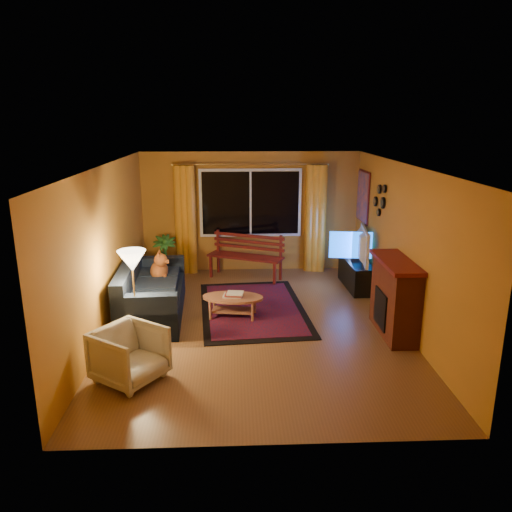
{
  "coord_description": "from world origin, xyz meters",
  "views": [
    {
      "loc": [
        -0.33,
        -7.3,
        3.18
      ],
      "look_at": [
        0.0,
        0.3,
        1.05
      ],
      "focal_mm": 35.0,
      "sensor_mm": 36.0,
      "label": 1
    }
  ],
  "objects_px": {
    "sofa": "(152,289)",
    "armchair": "(129,352)",
    "bench": "(245,268)",
    "coffee_table": "(233,307)",
    "floor_lamp": "(135,298)",
    "tv_console": "(357,274)"
  },
  "relations": [
    {
      "from": "sofa",
      "to": "floor_lamp",
      "type": "relative_size",
      "value": 1.6
    },
    {
      "from": "sofa",
      "to": "armchair",
      "type": "distance_m",
      "value": 2.15
    },
    {
      "from": "floor_lamp",
      "to": "coffee_table",
      "type": "distance_m",
      "value": 1.73
    },
    {
      "from": "coffee_table",
      "to": "tv_console",
      "type": "bearing_deg",
      "value": 30.46
    },
    {
      "from": "sofa",
      "to": "floor_lamp",
      "type": "height_order",
      "value": "floor_lamp"
    },
    {
      "from": "bench",
      "to": "armchair",
      "type": "relative_size",
      "value": 2.02
    },
    {
      "from": "bench",
      "to": "sofa",
      "type": "relative_size",
      "value": 0.69
    },
    {
      "from": "bench",
      "to": "armchair",
      "type": "xyz_separation_m",
      "value": [
        -1.52,
        -4.01,
        0.15
      ]
    },
    {
      "from": "bench",
      "to": "floor_lamp",
      "type": "height_order",
      "value": "floor_lamp"
    },
    {
      "from": "sofa",
      "to": "armchair",
      "type": "xyz_separation_m",
      "value": [
        0.05,
        -2.15,
        -0.07
      ]
    },
    {
      "from": "sofa",
      "to": "armchair",
      "type": "relative_size",
      "value": 2.9
    },
    {
      "from": "bench",
      "to": "armchair",
      "type": "height_order",
      "value": "armchair"
    },
    {
      "from": "bench",
      "to": "sofa",
      "type": "distance_m",
      "value": 2.45
    },
    {
      "from": "floor_lamp",
      "to": "armchair",
      "type": "bearing_deg",
      "value": -83.49
    },
    {
      "from": "floor_lamp",
      "to": "tv_console",
      "type": "xyz_separation_m",
      "value": [
        3.77,
        2.3,
        -0.43
      ]
    },
    {
      "from": "armchair",
      "to": "coffee_table",
      "type": "xyz_separation_m",
      "value": [
        1.27,
        1.99,
        -0.2
      ]
    },
    {
      "from": "armchair",
      "to": "coffee_table",
      "type": "bearing_deg",
      "value": 2.65
    },
    {
      "from": "sofa",
      "to": "coffee_table",
      "type": "height_order",
      "value": "sofa"
    },
    {
      "from": "bench",
      "to": "floor_lamp",
      "type": "relative_size",
      "value": 1.11
    },
    {
      "from": "bench",
      "to": "tv_console",
      "type": "bearing_deg",
      "value": 7.48
    },
    {
      "from": "sofa",
      "to": "armchair",
      "type": "height_order",
      "value": "sofa"
    },
    {
      "from": "bench",
      "to": "sofa",
      "type": "bearing_deg",
      "value": -106.16
    }
  ]
}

